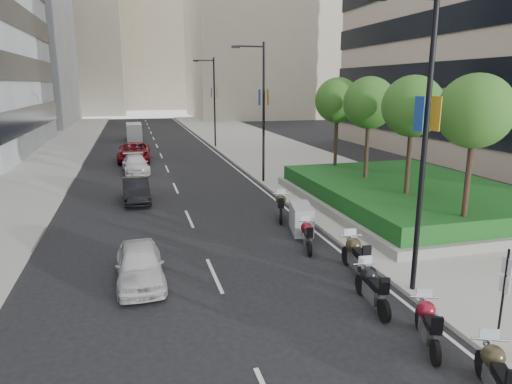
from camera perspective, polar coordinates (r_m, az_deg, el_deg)
name	(u,v)px	position (r m, az deg, el deg)	size (l,w,h in m)	color
ground	(295,327)	(12.96, 4.84, -16.49)	(160.00, 160.00, 0.00)	black
sidewalk_right	(276,153)	(43.02, 2.53, 4.84)	(10.00, 100.00, 0.15)	#9E9B93
sidewalk_left	(33,163)	(41.81, -26.12, 3.24)	(8.00, 100.00, 0.15)	#9E9B93
lane_edge	(221,156)	(41.75, -4.44, 4.45)	(0.12, 100.00, 0.01)	silver
lane_centre	(163,159)	(41.11, -11.60, 4.08)	(0.12, 100.00, 0.01)	silver
building_cream_right	(263,23)	(94.88, 0.88, 20.35)	(28.00, 24.00, 36.00)	#B7AD93
building_cream_left	(58,33)	(111.92, -23.48, 17.72)	(26.00, 24.00, 34.00)	#B7AD93
building_cream_centre	(149,35)	(131.27, -13.19, 18.52)	(30.00, 24.00, 38.00)	#B7AD93
planter	(408,201)	(25.55, 18.45, -1.13)	(10.00, 14.00, 0.40)	gray
hedge	(409,190)	(25.42, 18.55, 0.18)	(9.40, 13.40, 0.80)	#154B1B
tree_0	(475,112)	(19.16, 25.71, 9.03)	(2.80, 2.80, 6.30)	#332319
tree_1	(413,107)	(22.34, 18.99, 10.05)	(2.80, 2.80, 6.30)	#332319
tree_2	(369,103)	(25.76, 13.98, 10.72)	(2.80, 2.80, 6.30)	#332319
tree_3	(337,101)	(29.32, 10.15, 11.17)	(2.80, 2.80, 6.30)	#332319
lamp_post_0	(421,133)	(14.15, 19.93, 7.00)	(2.34, 0.45, 9.00)	black
lamp_post_1	(261,106)	(29.69, 0.67, 10.71)	(2.34, 0.45, 9.00)	black
lamp_post_2	(213,98)	(47.25, -5.41, 11.63)	(2.34, 0.45, 9.00)	black
parking_sign	(504,289)	(13.19, 28.58, -10.56)	(0.06, 0.32, 2.50)	black
motorcycle_0	(496,374)	(11.28, 27.77, -19.53)	(1.08, 2.11, 1.12)	black
motorcycle_1	(428,324)	(12.63, 20.65, -15.19)	(1.01, 2.08, 1.09)	black
motorcycle_2	(372,287)	(14.08, 14.27, -11.47)	(0.78, 2.35, 1.17)	black
motorcycle_3	(356,256)	(16.23, 12.37, -7.82)	(0.83, 2.48, 1.24)	black
motorcycle_4	(307,235)	(18.35, 6.39, -5.42)	(0.76, 2.06, 1.04)	black
motorcycle_5	(301,219)	(20.32, 5.67, -3.35)	(1.24, 2.17, 1.24)	black
motorcycle_6	(281,207)	(22.25, 3.13, -1.83)	(0.97, 2.24, 1.15)	black
car_a	(140,265)	(15.67, -14.33, -8.78)	(1.52, 3.77, 1.29)	silver
car_b	(136,190)	(26.33, -14.77, 0.23)	(1.40, 4.00, 1.32)	black
car_c	(136,164)	(35.05, -14.83, 3.38)	(1.78, 4.38, 1.27)	silver
car_d	(134,152)	(40.35, -14.99, 4.86)	(2.63, 5.71, 1.59)	maroon
delivery_van	(134,132)	(56.08, -14.98, 7.22)	(1.77, 4.52, 1.89)	#B1B0B3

